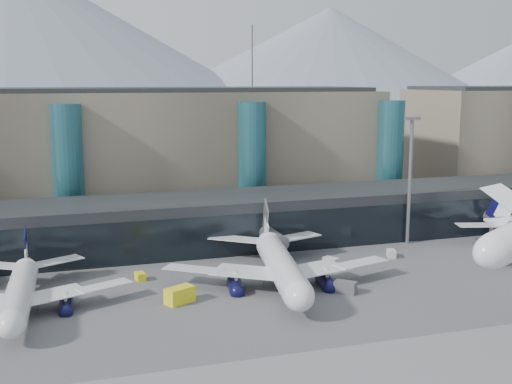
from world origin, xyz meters
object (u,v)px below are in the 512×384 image
veh_b (140,276)px  veh_d (391,254)px  jet_parked_left (21,280)px  veh_c (345,287)px  veh_g (331,262)px  jet_parked_mid (278,253)px  lightmast_mid (410,173)px  veh_h (180,295)px

veh_b → veh_d: veh_d is taller
jet_parked_left → veh_d: (64.79, 7.32, -3.35)m
veh_c → veh_g: bearing=117.1°
jet_parked_mid → veh_d: jet_parked_mid is taller
lightmast_mid → veh_c: bearing=-136.2°
veh_h → veh_c: bearing=-35.4°
jet_parked_mid → veh_b: (-21.59, 7.23, -4.15)m
jet_parked_mid → veh_b: size_ratio=17.43×
jet_parked_mid → veh_b: 23.15m
veh_g → veh_h: bearing=-99.7°
veh_b → veh_g: bearing=-102.8°
veh_d → veh_b: bearing=107.1°
veh_g → veh_h: (-29.33, -10.64, 0.40)m
jet_parked_left → veh_d: size_ratio=13.26×
jet_parked_mid → veh_c: bearing=-127.8°
jet_parked_left → veh_c: size_ratio=9.96×
veh_b → veh_h: size_ratio=0.52×
jet_parked_left → veh_h: size_ratio=7.72×
jet_parked_mid → veh_h: 18.61m
jet_parked_left → veh_b: 19.89m
lightmast_mid → veh_b: bearing=-171.5°
jet_parked_left → veh_d: 65.29m
jet_parked_left → lightmast_mid: bearing=-75.6°
lightmast_mid → jet_parked_mid: 38.04m
lightmast_mid → veh_b: (-55.01, -8.19, -13.77)m
lightmast_mid → veh_d: (-8.34, -8.32, -13.70)m
lightmast_mid → jet_parked_mid: bearing=-155.2°
veh_d → veh_h: (-42.49, -12.60, 0.48)m
veh_b → veh_d: (46.67, -0.13, 0.07)m
lightmast_mid → veh_d: 18.07m
veh_c → veh_h: 25.71m
veh_c → lightmast_mid: bearing=86.2°
veh_c → veh_h: size_ratio=0.77×
veh_b → veh_g: veh_g is taller
veh_c → veh_b: bearing=-166.1°
lightmast_mid → veh_h: size_ratio=5.91×
veh_g → lightmast_mid: bearing=85.9°
veh_g → veh_b: bearing=-123.2°
lightmast_mid → veh_h: 56.53m
jet_parked_mid → veh_b: bearing=81.4°
veh_b → veh_h: (4.18, -12.73, 0.55)m
veh_b → veh_d: bearing=-99.3°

